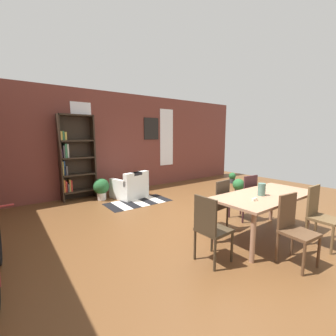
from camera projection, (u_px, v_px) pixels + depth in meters
name	position (u px, v px, depth m)	size (l,w,h in m)	color
ground_plane	(212.00, 222.00, 4.58)	(10.84, 10.84, 0.00)	brown
back_wall_brick	(129.00, 143.00, 7.25)	(9.34, 0.12, 3.03)	brown
window_pane_0	(82.00, 138.00, 6.32)	(0.55, 0.02, 1.97)	white
window_pane_1	(167.00, 138.00, 8.03)	(0.55, 0.02, 1.97)	white
dining_table	(265.00, 199.00, 3.84)	(1.94, 0.90, 0.76)	#9E7256
vase_on_table	(262.00, 189.00, 3.74)	(0.12, 0.12, 0.20)	#4C7266
tealight_candle_0	(254.00, 200.00, 3.43)	(0.04, 0.04, 0.04)	silver
tealight_candle_1	(256.00, 199.00, 3.47)	(0.04, 0.04, 0.05)	silver
dining_chair_head_left	(210.00, 227.00, 3.07)	(0.41, 0.41, 0.95)	#382C1D
dining_chair_near_left	(294.00, 227.00, 3.07)	(0.44, 0.44, 0.95)	brown
dining_chair_near_right	(320.00, 214.00, 3.58)	(0.40, 0.40, 0.95)	brown
dining_chair_far_right	(245.00, 196.00, 4.66)	(0.43, 0.43, 0.95)	#3B1F22
dining_chair_far_left	(217.00, 203.00, 4.15)	(0.44, 0.44, 0.95)	#362B1F
bookshelf_tall	(75.00, 158.00, 6.09)	(0.91, 0.31, 2.29)	#2D2319
armchair_white	(130.00, 188.00, 6.39)	(0.97, 0.97, 0.75)	silver
potted_plant_by_shelf	(232.00, 177.00, 8.31)	(0.25, 0.25, 0.39)	#333338
potted_plant_corner	(101.00, 188.00, 6.13)	(0.43, 0.43, 0.59)	silver
potted_plant_window	(239.00, 186.00, 6.59)	(0.34, 0.34, 0.49)	#333338
striped_rug	(138.00, 202.00, 5.95)	(1.67, 0.83, 0.01)	black
framed_picture	(151.00, 129.00, 7.61)	(0.56, 0.03, 0.72)	black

